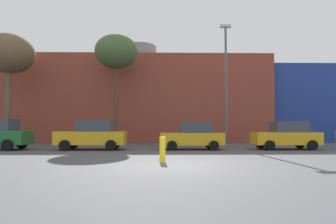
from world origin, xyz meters
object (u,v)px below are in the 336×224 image
Objects in this scene: parked_car_3 at (286,136)px; bare_tree_1 at (116,52)px; parked_car_2 at (193,136)px; bollard_yellow_0 at (162,150)px; parked_car_1 at (92,135)px; street_lamp at (226,78)px; bare_tree_0 at (9,55)px.

bare_tree_1 reaches higher than parked_car_3.
bollard_yellow_0 is at bearing 74.95° from parked_car_2.
parked_car_1 is 12.13m from parked_car_3.
parked_car_2 is at bearing -133.42° from street_lamp.
parked_car_2 is at bearing -19.70° from bare_tree_0.
parked_car_1 reaches higher than parked_car_3.
parked_car_1 is 10.98m from bare_tree_0.
bare_tree_1 is 9.18m from street_lamp.
parked_car_2 is 0.44× the size of bare_tree_1.
street_lamp reaches higher than parked_car_1.
bollard_yellow_0 is (4.32, -7.11, -0.40)m from parked_car_1.
parked_car_3 is at bearing -180.00° from parked_car_2.
bare_tree_0 is at bearing 172.80° from street_lamp.
bare_tree_0 is (-13.87, 4.96, 6.21)m from parked_car_2.
bare_tree_1 is at bearing 5.58° from bare_tree_0.
bollard_yellow_0 is (-7.81, -7.11, -0.36)m from parked_car_3.
parked_car_1 is 0.48× the size of bare_tree_0.
bare_tree_1 is (-5.62, 5.77, 6.64)m from parked_car_2.
street_lamp reaches higher than parked_car_2.
parked_car_1 is 0.47× the size of bare_tree_1.
street_lamp is (16.58, -2.09, -2.08)m from bare_tree_0.
parked_car_2 is 0.97× the size of parked_car_3.
bare_tree_1 is (-11.52, 5.77, 6.62)m from parked_car_3.
parked_car_1 is 4.19× the size of bollard_yellow_0.
bare_tree_0 is 18.21m from bollard_yellow_0.
street_lamp is (8.94, 2.87, 4.05)m from parked_car_1.
parked_car_2 is at bearing 0.00° from parked_car_3.
street_lamp reaches higher than bare_tree_0.
bare_tree_0 is 0.97× the size of bare_tree_1.
bare_tree_0 is at bearing 134.71° from bollard_yellow_0.
bare_tree_1 is at bearing -96.02° from parked_car_1.
parked_car_3 is 0.45× the size of street_lamp.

